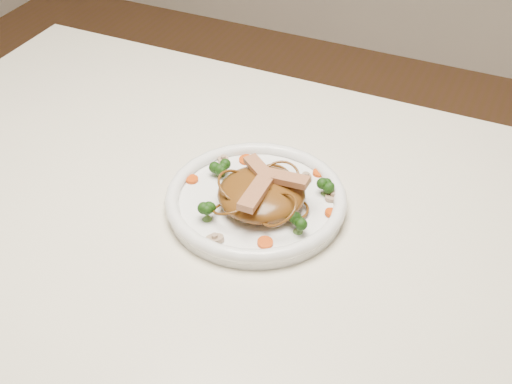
% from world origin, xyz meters
% --- Properties ---
extents(table, '(1.20, 0.80, 0.75)m').
position_xyz_m(table, '(0.00, 0.00, 0.65)').
color(table, beige).
rests_on(table, ground).
extents(plate, '(0.28, 0.28, 0.02)m').
position_xyz_m(plate, '(0.04, 0.03, 0.76)').
color(plate, white).
rests_on(plate, table).
extents(noodle_mound, '(0.14, 0.14, 0.04)m').
position_xyz_m(noodle_mound, '(0.06, 0.02, 0.79)').
color(noodle_mound, brown).
rests_on(noodle_mound, plate).
extents(chicken_a, '(0.07, 0.02, 0.01)m').
position_xyz_m(chicken_a, '(0.08, 0.04, 0.81)').
color(chicken_a, tan).
rests_on(chicken_a, noodle_mound).
extents(chicken_b, '(0.06, 0.05, 0.01)m').
position_xyz_m(chicken_b, '(0.04, 0.04, 0.81)').
color(chicken_b, tan).
rests_on(chicken_b, noodle_mound).
extents(chicken_c, '(0.03, 0.07, 0.01)m').
position_xyz_m(chicken_c, '(0.06, -0.01, 0.81)').
color(chicken_c, tan).
rests_on(chicken_c, noodle_mound).
extents(broccoli_0, '(0.03, 0.03, 0.03)m').
position_xyz_m(broccoli_0, '(0.13, 0.08, 0.78)').
color(broccoli_0, '#193F0D').
rests_on(broccoli_0, plate).
extents(broccoli_1, '(0.02, 0.02, 0.03)m').
position_xyz_m(broccoli_1, '(-0.03, 0.06, 0.78)').
color(broccoli_1, '#193F0D').
rests_on(broccoli_1, plate).
extents(broccoli_2, '(0.04, 0.04, 0.03)m').
position_xyz_m(broccoli_2, '(0.00, -0.04, 0.78)').
color(broccoli_2, '#193F0D').
rests_on(broccoli_2, plate).
extents(broccoli_3, '(0.03, 0.03, 0.03)m').
position_xyz_m(broccoli_3, '(0.12, -0.01, 0.78)').
color(broccoli_3, '#193F0D').
rests_on(broccoli_3, plate).
extents(carrot_0, '(0.02, 0.02, 0.00)m').
position_xyz_m(carrot_0, '(0.10, 0.12, 0.77)').
color(carrot_0, '#D93D07').
rests_on(carrot_0, plate).
extents(carrot_1, '(0.02, 0.02, 0.00)m').
position_xyz_m(carrot_1, '(-0.06, 0.03, 0.77)').
color(carrot_1, '#D93D07').
rests_on(carrot_1, plate).
extents(carrot_2, '(0.03, 0.03, 0.00)m').
position_xyz_m(carrot_2, '(0.15, 0.04, 0.77)').
color(carrot_2, '#D93D07').
rests_on(carrot_2, plate).
extents(carrot_3, '(0.03, 0.03, 0.00)m').
position_xyz_m(carrot_3, '(-0.01, 0.10, 0.77)').
color(carrot_3, '#D93D07').
rests_on(carrot_3, plate).
extents(carrot_4, '(0.03, 0.03, 0.00)m').
position_xyz_m(carrot_4, '(0.09, -0.05, 0.77)').
color(carrot_4, '#D93D07').
rests_on(carrot_4, plate).
extents(mushroom_0, '(0.03, 0.03, 0.01)m').
position_xyz_m(mushroom_0, '(0.03, -0.07, 0.77)').
color(mushroom_0, tan).
rests_on(mushroom_0, plate).
extents(mushroom_1, '(0.04, 0.04, 0.01)m').
position_xyz_m(mushroom_1, '(0.14, 0.08, 0.77)').
color(mushroom_1, tan).
rests_on(mushroom_1, plate).
extents(mushroom_2, '(0.03, 0.03, 0.01)m').
position_xyz_m(mushroom_2, '(-0.04, 0.09, 0.77)').
color(mushroom_2, tan).
rests_on(mushroom_2, plate).
extents(mushroom_3, '(0.03, 0.03, 0.01)m').
position_xyz_m(mushroom_3, '(0.09, 0.10, 0.77)').
color(mushroom_3, tan).
rests_on(mushroom_3, plate).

